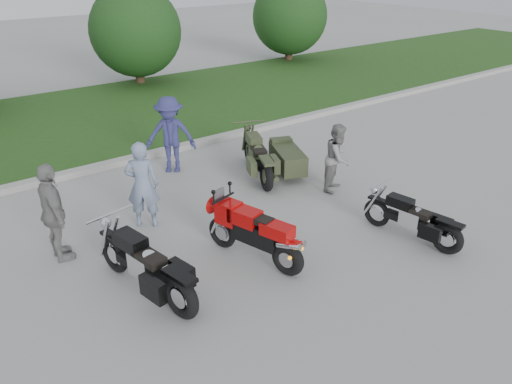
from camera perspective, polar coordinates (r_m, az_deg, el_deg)
ground at (r=8.91m, az=0.74°, el=-8.72°), size 80.00×80.00×0.00m
curb at (r=13.57m, az=-14.90°, el=3.44°), size 60.00×0.30×0.15m
grass_strip at (r=17.30m, az=-20.37°, el=7.50°), size 60.00×8.00×0.14m
tree_mid_right at (r=21.28m, az=-13.62°, el=17.48°), size 3.60×3.60×4.00m
tree_far_right at (r=25.54m, az=3.87°, el=19.40°), size 3.60×3.60×4.00m
sportbike_red at (r=8.80m, az=-0.07°, el=-4.65°), size 0.78×2.06×1.00m
cruiser_left at (r=8.20m, az=-12.14°, el=-8.65°), size 0.71×2.48×0.96m
cruiser_right at (r=9.98m, az=17.74°, el=-3.23°), size 0.55×2.07×0.80m
cruiser_sidecar at (r=12.28m, az=2.24°, el=3.82°), size 1.76×2.35×0.96m
person_stripe at (r=10.06m, az=-12.85°, el=0.79°), size 0.79×0.73×1.81m
person_grey at (r=11.59m, az=9.32°, el=3.91°), size 0.96×0.88×1.58m
person_denim at (r=12.54m, az=-9.76°, el=6.44°), size 1.42×1.33×1.92m
person_back at (r=9.40m, az=-22.12°, el=-2.27°), size 0.48×1.09×1.85m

